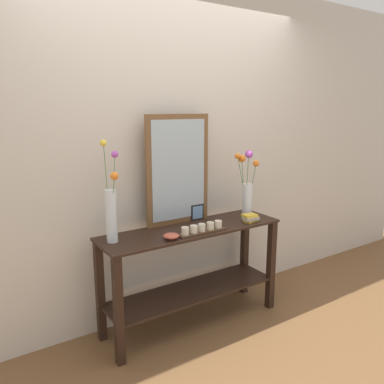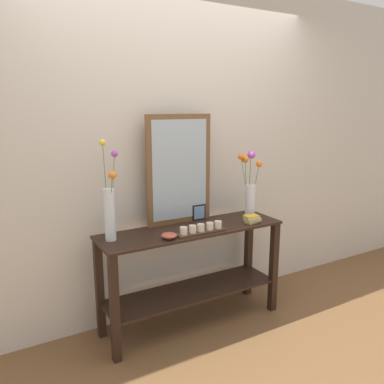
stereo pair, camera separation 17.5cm
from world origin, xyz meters
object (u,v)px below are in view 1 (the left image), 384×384
at_px(mirror_leaning, 178,170).
at_px(candle_tray, 202,229).
at_px(vase_right, 247,188).
at_px(decorative_bowl, 171,236).
at_px(book_stack, 250,218).
at_px(console_table, 192,263).
at_px(picture_frame_small, 197,212).
at_px(tall_vase_left, 111,208).

relative_size(mirror_leaning, candle_tray, 2.18).
distance_m(vase_right, decorative_bowl, 0.87).
xyz_separation_m(decorative_bowl, book_stack, (0.75, 0.02, 0.01)).
xyz_separation_m(console_table, candle_tray, (0.00, -0.13, 0.32)).
height_order(console_table, picture_frame_small, picture_frame_small).
distance_m(candle_tray, decorative_bowl, 0.27).
height_order(picture_frame_small, decorative_bowl, picture_frame_small).
xyz_separation_m(candle_tray, picture_frame_small, (0.15, 0.29, 0.04)).
bearing_deg(console_table, picture_frame_small, 45.77).
bearing_deg(tall_vase_left, vase_right, -1.20).
xyz_separation_m(vase_right, candle_tray, (-0.56, -0.15, -0.22)).
bearing_deg(mirror_leaning, decorative_bowl, -128.77).
bearing_deg(picture_frame_small, mirror_leaning, 175.15).
relative_size(mirror_leaning, decorative_bowl, 7.59).
height_order(console_table, candle_tray, candle_tray).
height_order(console_table, mirror_leaning, mirror_leaning).
distance_m(mirror_leaning, book_stack, 0.70).
distance_m(console_table, tall_vase_left, 0.81).
relative_size(mirror_leaning, book_stack, 6.67).
bearing_deg(console_table, vase_right, 2.43).
bearing_deg(candle_tray, vase_right, 15.37).
height_order(tall_vase_left, candle_tray, tall_vase_left).
relative_size(console_table, tall_vase_left, 2.09).
xyz_separation_m(picture_frame_small, book_stack, (0.33, -0.28, -0.03)).
xyz_separation_m(picture_frame_small, decorative_bowl, (-0.42, -0.30, -0.04)).
distance_m(mirror_leaning, tall_vase_left, 0.65).
relative_size(tall_vase_left, vase_right, 1.22).
bearing_deg(book_stack, candle_tray, -178.24).
height_order(tall_vase_left, vase_right, tall_vase_left).
bearing_deg(book_stack, picture_frame_small, 139.89).
distance_m(decorative_bowl, book_stack, 0.75).
relative_size(mirror_leaning, tall_vase_left, 1.23).
bearing_deg(tall_vase_left, book_stack, -8.42).
xyz_separation_m(tall_vase_left, decorative_bowl, (0.36, -0.18, -0.21)).
height_order(vase_right, book_stack, vase_right).
bearing_deg(candle_tray, tall_vase_left, 163.99).
bearing_deg(tall_vase_left, picture_frame_small, 8.33).
distance_m(candle_tray, picture_frame_small, 0.33).
relative_size(tall_vase_left, book_stack, 5.42).
bearing_deg(picture_frame_small, vase_right, -18.81).
xyz_separation_m(mirror_leaning, tall_vase_left, (-0.61, -0.13, -0.19)).
bearing_deg(candle_tray, book_stack, 1.76).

